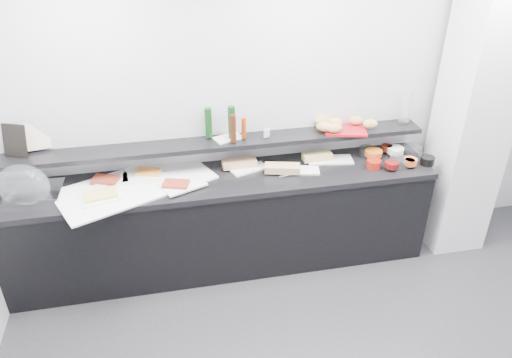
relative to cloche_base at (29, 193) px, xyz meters
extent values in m
cube|color=#B9BBC0|center=(2.21, 0.26, 0.43)|extent=(5.00, 0.02, 2.70)
cube|color=silver|center=(3.71, -0.09, 0.43)|extent=(0.50, 0.50, 2.70)
cube|color=black|center=(1.51, -0.04, -0.50)|extent=(3.60, 0.60, 0.85)
cube|color=black|center=(1.51, -0.04, -0.05)|extent=(3.62, 0.62, 0.05)
cube|color=black|center=(1.51, 0.14, 0.21)|extent=(3.60, 0.25, 0.04)
cube|color=#BABCC2|center=(0.00, 0.00, 0.00)|extent=(0.52, 0.36, 0.04)
ellipsoid|color=white|center=(0.00, -0.07, 0.11)|extent=(0.47, 0.38, 0.34)
cube|color=white|center=(0.82, -0.03, -0.01)|extent=(1.35, 1.03, 0.01)
cube|color=white|center=(0.62, 0.07, 0.00)|extent=(0.29, 0.21, 0.01)
cube|color=maroon|center=(0.58, 0.05, 0.02)|extent=(0.24, 0.20, 0.02)
cube|color=white|center=(0.87, 0.05, 0.00)|extent=(0.32, 0.21, 0.01)
cube|color=orange|center=(0.93, 0.11, 0.02)|extent=(0.22, 0.17, 0.02)
cube|color=white|center=(0.55, -0.20, 0.00)|extent=(0.34, 0.28, 0.01)
cube|color=#F5CB5F|center=(0.56, -0.18, 0.02)|extent=(0.27, 0.20, 0.02)
cube|color=white|center=(1.19, -0.13, 0.00)|extent=(0.39, 0.33, 0.01)
cube|color=maroon|center=(1.14, -0.13, 0.02)|extent=(0.23, 0.18, 0.02)
cube|color=white|center=(1.77, 0.04, -0.01)|extent=(0.33, 0.22, 0.01)
cube|color=tan|center=(1.69, 0.10, 0.02)|extent=(0.29, 0.12, 0.06)
cylinder|color=silver|center=(1.71, -0.02, 0.00)|extent=(0.16, 0.03, 0.01)
cube|color=white|center=(2.18, -0.06, -0.01)|extent=(0.36, 0.20, 0.01)
cube|color=tan|center=(2.03, -0.06, 0.02)|extent=(0.31, 0.18, 0.06)
cylinder|color=silver|center=(2.06, -0.14, 0.00)|extent=(0.16, 0.04, 0.01)
cube|color=white|center=(2.50, 0.06, -0.01)|extent=(0.41, 0.22, 0.01)
cube|color=tan|center=(2.38, 0.08, 0.02)|extent=(0.26, 0.11, 0.06)
cylinder|color=silver|center=(2.35, -0.04, 0.00)|extent=(0.16, 0.01, 0.01)
cylinder|color=silver|center=(2.86, 0.10, 0.02)|extent=(0.17, 0.17, 0.07)
cylinder|color=#D1601C|center=(2.89, 0.04, 0.03)|extent=(0.19, 0.19, 0.05)
cylinder|color=black|center=(2.91, 0.05, 0.02)|extent=(0.14, 0.14, 0.07)
cylinder|color=#63170E|center=(3.05, 0.11, 0.03)|extent=(0.13, 0.13, 0.05)
cylinder|color=silver|center=(3.27, 0.05, 0.02)|extent=(0.19, 0.19, 0.07)
cylinder|color=white|center=(3.11, 0.05, 0.03)|extent=(0.19, 0.19, 0.05)
cylinder|color=maroon|center=(2.82, -0.13, 0.02)|extent=(0.13, 0.13, 0.07)
cylinder|color=#540C0C|center=(2.96, -0.19, 0.03)|extent=(0.13, 0.13, 0.05)
cylinder|color=silver|center=(3.05, -0.15, 0.02)|extent=(0.18, 0.18, 0.07)
cylinder|color=orange|center=(3.14, -0.17, 0.03)|extent=(0.14, 0.14, 0.05)
cylinder|color=black|center=(3.30, -0.16, 0.02)|extent=(0.15, 0.15, 0.07)
cylinder|color=#DB511D|center=(3.12, -0.19, 0.03)|extent=(0.10, 0.10, 0.05)
cube|color=black|center=(-0.06, 0.21, 0.36)|extent=(0.21, 0.14, 0.26)
cube|color=beige|center=(0.10, 0.25, 0.36)|extent=(0.19, 0.09, 0.22)
cube|color=white|center=(1.61, 0.17, 0.24)|extent=(0.27, 0.22, 0.01)
cylinder|color=#0F3712|center=(1.46, 0.21, 0.37)|extent=(0.06, 0.06, 0.26)
cylinder|color=#3A1B0A|center=(1.64, 0.08, 0.36)|extent=(0.06, 0.06, 0.24)
cylinder|color=#0E3518|center=(1.64, 0.16, 0.38)|extent=(0.08, 0.08, 0.28)
cylinder|color=#A8350C|center=(1.74, 0.14, 0.33)|extent=(0.05, 0.05, 0.18)
cylinder|color=silver|center=(1.92, 0.11, 0.28)|extent=(0.04, 0.04, 0.07)
cylinder|color=silver|center=(1.94, 0.12, 0.28)|extent=(0.04, 0.04, 0.07)
cube|color=maroon|center=(2.63, 0.12, 0.24)|extent=(0.40, 0.33, 0.02)
ellipsoid|color=#B08343|center=(2.46, 0.24, 0.29)|extent=(0.15, 0.11, 0.08)
ellipsoid|color=tan|center=(2.56, 0.18, 0.29)|extent=(0.14, 0.12, 0.08)
ellipsoid|color=#BC7F47|center=(2.75, 0.18, 0.29)|extent=(0.15, 0.11, 0.08)
ellipsoid|color=tan|center=(2.52, 0.07, 0.29)|extent=(0.15, 0.10, 0.08)
ellipsoid|color=tan|center=(2.85, 0.09, 0.29)|extent=(0.14, 0.10, 0.08)
ellipsoid|color=#D0864F|center=(2.45, 0.11, 0.29)|extent=(0.18, 0.15, 0.08)
cylinder|color=white|center=(3.19, 0.16, 0.38)|extent=(0.12, 0.12, 0.30)
camera|label=1|loc=(1.08, -3.60, 2.07)|focal=35.00mm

